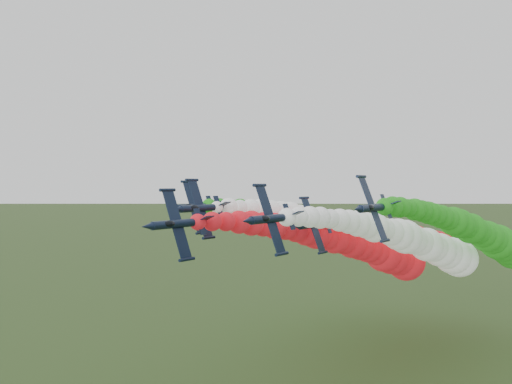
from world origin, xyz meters
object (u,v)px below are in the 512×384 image
jet_lead (365,249)px  jet_outer_right (487,238)px  jet_inner_right (424,245)px  jet_inner_left (357,234)px  jet_outer_left (346,233)px  jet_trail (433,245)px

jet_lead → jet_outer_right: (20.19, 23.27, 1.83)m
jet_lead → jet_inner_right: bearing=40.3°
jet_inner_left → jet_outer_left: (-8.06, 9.46, -0.90)m
jet_inner_right → jet_trail: bearing=103.3°
jet_lead → jet_inner_left: bearing=124.1°
jet_outer_left → jet_trail: jet_outer_left is taller
jet_lead → jet_outer_left: size_ratio=1.00×
jet_outer_left → jet_lead: bearing=-52.8°
jet_inner_left → jet_inner_right: 17.77m
jet_inner_left → jet_outer_left: 12.46m
jet_inner_right → jet_outer_left: 28.13m
jet_outer_right → jet_trail: bearing=158.3°
jet_lead → jet_inner_right: jet_inner_right is taller
jet_outer_right → jet_trail: 16.23m
jet_lead → jet_trail: (5.49, 29.13, -1.74)m
jet_trail → jet_lead: bearing=-100.7°
jet_lead → jet_inner_right: 13.53m
jet_lead → jet_inner_right: (10.31, 8.73, 0.72)m
jet_inner_right → jet_outer_right: (9.88, 14.54, 1.11)m
jet_inner_left → jet_lead: bearing=-55.9°
jet_outer_left → jet_outer_right: jet_outer_right is taller
jet_inner_left → jet_outer_right: size_ratio=0.99×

